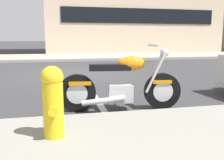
# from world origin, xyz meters

# --- Properties ---
(ground_plane) EXTENTS (260.00, 260.00, 0.00)m
(ground_plane) POSITION_xyz_m (0.00, 0.00, 0.00)
(ground_plane) COLOR #333335
(parking_stall_stripe) EXTENTS (0.12, 2.20, 0.01)m
(parking_stall_stripe) POSITION_xyz_m (0.00, -4.32, 0.00)
(parking_stall_stripe) COLOR silver
(parking_stall_stripe) RESTS_ON ground
(parked_motorcycle) EXTENTS (2.06, 0.62, 1.11)m
(parked_motorcycle) POSITION_xyz_m (0.31, -4.48, 0.42)
(parked_motorcycle) COLOR black
(parked_motorcycle) RESTS_ON ground
(fire_hydrant) EXTENTS (0.24, 0.36, 0.78)m
(fire_hydrant) POSITION_xyz_m (-0.79, -5.78, 0.55)
(fire_hydrant) COLOR gold
(fire_hydrant) RESTS_ON sidewalk_near_curb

